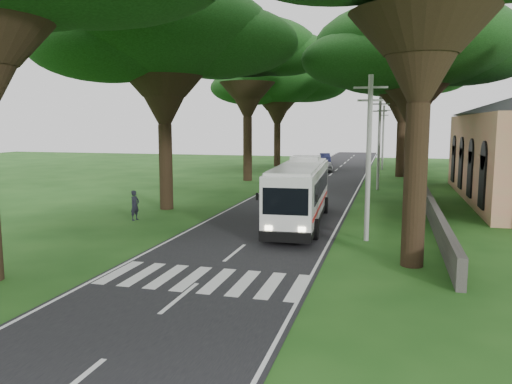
# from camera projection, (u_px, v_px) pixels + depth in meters

# --- Properties ---
(ground) EXTENTS (140.00, 140.00, 0.00)m
(ground) POSITION_uv_depth(u_px,v_px,m) (220.00, 265.00, 20.20)
(ground) COLOR #194313
(ground) RESTS_ON ground
(road) EXTENTS (8.00, 120.00, 0.04)m
(road) POSITION_uv_depth(u_px,v_px,m) (313.00, 189.00, 44.10)
(road) COLOR black
(road) RESTS_ON ground
(crosswalk) EXTENTS (8.00, 3.00, 0.01)m
(crosswalk) POSITION_uv_depth(u_px,v_px,m) (202.00, 280.00, 18.28)
(crosswalk) COLOR silver
(crosswalk) RESTS_ON ground
(property_wall) EXTENTS (0.35, 50.00, 1.20)m
(property_wall) POSITION_uv_depth(u_px,v_px,m) (421.00, 187.00, 40.74)
(property_wall) COLOR #383533
(property_wall) RESTS_ON ground
(pole_near) EXTENTS (1.60, 0.24, 8.00)m
(pole_near) POSITION_uv_depth(u_px,v_px,m) (369.00, 156.00, 23.95)
(pole_near) COLOR gray
(pole_near) RESTS_ON ground
(pole_mid) EXTENTS (1.60, 0.24, 8.00)m
(pole_mid) POSITION_uv_depth(u_px,v_px,m) (379.00, 142.00, 43.07)
(pole_mid) COLOR gray
(pole_mid) RESTS_ON ground
(pole_far) EXTENTS (1.60, 0.24, 8.00)m
(pole_far) POSITION_uv_depth(u_px,v_px,m) (383.00, 136.00, 62.20)
(pole_far) COLOR gray
(pole_far) RESTS_ON ground
(tree_l_mida) EXTENTS (14.31, 14.31, 14.61)m
(tree_l_mida) POSITION_uv_depth(u_px,v_px,m) (163.00, 34.00, 32.21)
(tree_l_mida) COLOR black
(tree_l_mida) RESTS_ON ground
(tree_l_midb) EXTENTS (13.68, 13.68, 16.12)m
(tree_l_midb) POSITION_uv_depth(u_px,v_px,m) (247.00, 49.00, 49.08)
(tree_l_midb) COLOR black
(tree_l_midb) RESTS_ON ground
(tree_l_far) EXTENTS (15.52, 15.52, 14.93)m
(tree_l_far) POSITION_uv_depth(u_px,v_px,m) (278.00, 80.00, 66.75)
(tree_l_far) COLOR black
(tree_l_far) RESTS_ON ground
(tree_r_mida) EXTENTS (14.47, 14.47, 14.41)m
(tree_r_mida) POSITION_uv_depth(u_px,v_px,m) (416.00, 46.00, 35.74)
(tree_r_mida) COLOR black
(tree_r_mida) RESTS_ON ground
(tree_r_midb) EXTENTS (13.09, 13.09, 14.69)m
(tree_r_midb) POSITION_uv_depth(u_px,v_px,m) (404.00, 67.00, 53.02)
(tree_r_midb) COLOR black
(tree_r_midb) RESTS_ON ground
(tree_r_far) EXTENTS (13.66, 13.66, 15.56)m
(tree_r_far) POSITION_uv_depth(u_px,v_px,m) (408.00, 75.00, 69.87)
(tree_r_far) COLOR black
(tree_r_far) RESTS_ON ground
(coach_bus) EXTENTS (3.28, 11.75, 3.43)m
(coach_bus) POSITION_uv_depth(u_px,v_px,m) (300.00, 192.00, 28.46)
(coach_bus) COLOR silver
(coach_bus) RESTS_ON ground
(distant_car_a) EXTENTS (1.94, 3.91, 1.28)m
(distant_car_a) POSITION_uv_depth(u_px,v_px,m) (327.00, 166.00, 59.98)
(distant_car_a) COLOR #9A9A9E
(distant_car_a) RESTS_ON road
(distant_car_b) EXTENTS (2.23, 4.36, 1.37)m
(distant_car_b) POSITION_uv_depth(u_px,v_px,m) (325.00, 158.00, 74.63)
(distant_car_b) COLOR navy
(distant_car_b) RESTS_ON road
(pedestrian) EXTENTS (0.56, 0.73, 1.79)m
(pedestrian) POSITION_uv_depth(u_px,v_px,m) (135.00, 205.00, 29.63)
(pedestrian) COLOR black
(pedestrian) RESTS_ON ground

